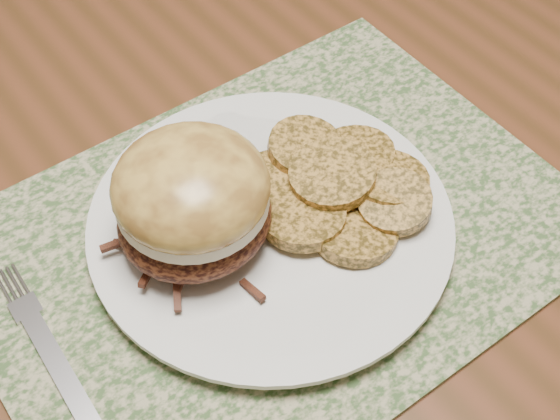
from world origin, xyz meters
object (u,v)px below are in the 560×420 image
object	(u,v)px
pork_sandwich	(192,200)
dining_table	(19,231)
dinner_plate	(271,224)
fork	(51,353)

from	to	relation	value
pork_sandwich	dining_table	bearing A→B (deg)	101.68
dinner_plate	dining_table	bearing A→B (deg)	128.28
pork_sandwich	fork	xyz separation A→B (m)	(-0.13, -0.02, -0.06)
dining_table	pork_sandwich	xyz separation A→B (m)	(0.09, -0.17, 0.14)
dining_table	pork_sandwich	distance (m)	0.24
pork_sandwich	dinner_plate	bearing A→B (deg)	-35.76
dinner_plate	fork	size ratio (longest dim) A/B	1.53
dinner_plate	pork_sandwich	world-z (taller)	pork_sandwich
dining_table	fork	size ratio (longest dim) A/B	8.82
fork	dining_table	bearing A→B (deg)	80.58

